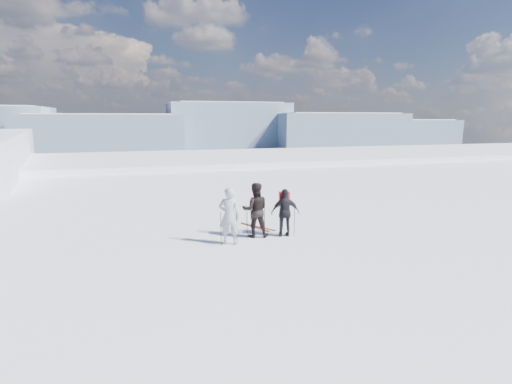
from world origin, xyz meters
TOP-DOWN VIEW (x-y plane):
  - lake_basin at (0.00, 30.00)m, footprint 820.00×820.00m
  - far_mountain_range at (29.60, 454.78)m, footprint 770.00×110.00m
  - skier_grey at (-3.61, 2.61)m, footprint 0.84×0.68m
  - skier_dark at (-2.51, 3.20)m, footprint 1.11×0.95m
  - skier_pack at (-1.45, 2.96)m, footprint 1.09×0.62m
  - backpack at (-1.40, 3.20)m, footprint 0.41×0.28m
  - ski_poles at (-2.51, 2.83)m, footprint 2.83×0.69m
  - skis_loose at (-2.12, 4.37)m, footprint 1.05×1.59m

SIDE VIEW (x-z plane):
  - far_mountain_range at x=29.60m, z-range -33.69..19.31m
  - lake_basin at x=0.00m, z-range -42.31..29.31m
  - skis_loose at x=-2.12m, z-range 0.00..0.03m
  - ski_poles at x=-2.51m, z-range -0.05..1.26m
  - skier_pack at x=-1.45m, z-range 0.00..1.76m
  - skier_grey at x=-3.61m, z-range 0.00..1.98m
  - skier_dark at x=-2.51m, z-range 0.00..1.99m
  - backpack at x=-1.40m, z-range 1.76..2.27m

